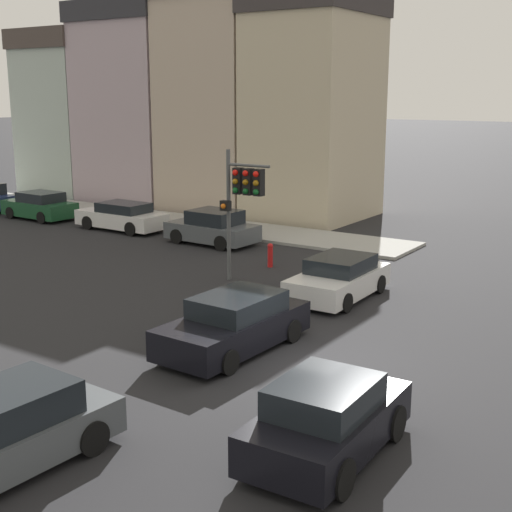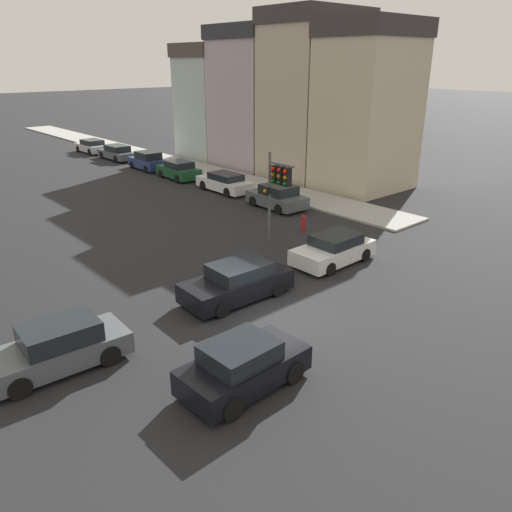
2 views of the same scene
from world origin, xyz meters
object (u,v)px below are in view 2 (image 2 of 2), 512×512
Objects in this scene: parked_car_1 at (225,183)px; fire_hydrant at (303,223)px; crossing_car_0 at (237,282)px; parked_car_3 at (148,161)px; crossing_car_1 at (243,366)px; parked_car_2 at (179,170)px; crossing_car_2 at (334,249)px; crossing_car_3 at (58,348)px; traffic_signal at (277,181)px; parked_car_0 at (277,197)px; parked_car_5 at (92,146)px; parked_car_4 at (117,153)px.

parked_car_1 reaches higher than fire_hydrant.
parked_car_3 reaches higher than crossing_car_0.
crossing_car_1 is 27.91m from parked_car_2.
parked_car_3 is at bearing -101.15° from crossing_car_2.
crossing_car_3 is at bearing 146.42° from parked_car_3.
crossing_car_1 is at bearing 131.66° from crossing_car_3.
crossing_car_0 is at bearing -176.15° from crossing_car_3.
traffic_signal is 7.13m from parked_car_0.
crossing_car_1 is at bearing -143.36° from fire_hydrant.
crossing_car_1 is 0.93× the size of crossing_car_2.
parked_car_0 is at bearing -118.72° from crossing_car_2.
parked_car_3 is 20.63m from fire_hydrant.
crossing_car_0 is 8.97m from fire_hydrant.
parked_car_3 reaches higher than crossing_car_2.
crossing_car_0 is 0.98× the size of parked_car_1.
parked_car_0 is 0.95× the size of parked_car_5.
crossing_car_2 is 1.02× the size of parked_car_0.
parked_car_0 is (4.47, 8.45, 0.06)m from crossing_car_2.
crossing_car_3 is at bearing 2.83° from crossing_car_0.
crossing_car_0 is 7.14m from crossing_car_3.
parked_car_3 is (17.35, 24.64, 0.02)m from crossing_car_3.
parked_car_2 is 1.01× the size of parked_car_3.
parked_car_1 is 1.08× the size of parked_car_5.
crossing_car_1 reaches higher than crossing_car_2.
crossing_car_3 is 15.70m from fire_hydrant.
parked_car_2 is (4.60, 16.10, -2.58)m from traffic_signal.
crossing_car_3 is 1.07× the size of parked_car_0.
parked_car_1 is at bearing 76.91° from fire_hydrant.
parked_car_5 is at bearing 85.96° from fire_hydrant.
parked_car_2 is (10.18, 19.71, -0.01)m from crossing_car_0.
parked_car_5 is (13.82, 40.38, -0.07)m from crossing_car_1.
parked_car_4 is 26.63m from fire_hydrant.
parked_car_2 is at bearing 178.08° from parked_car_5.
crossing_car_3 reaches higher than crossing_car_2.
parked_car_0 is at bearing 179.08° from parked_car_4.
parked_car_5 is 31.86m from fire_hydrant.
traffic_signal is 1.11× the size of crossing_car_2.
crossing_car_0 reaches higher than parked_car_2.
traffic_signal is 11.67m from parked_car_1.
crossing_car_1 is 0.94× the size of parked_car_3.
parked_car_2 is 0.89× the size of parked_car_4.
crossing_car_1 is at bearing 143.74° from parked_car_1.
parked_car_1 is at bearing -138.13° from crossing_car_3.
traffic_signal is 21.58m from parked_car_3.
fire_hydrant is at bearing -171.26° from traffic_signal.
crossing_car_1 is 0.91× the size of parked_car_5.
parked_car_0 reaches higher than parked_car_1.
parked_car_3 is at bearing -103.25° from traffic_signal.
parked_car_4 is (4.79, 26.93, -2.61)m from traffic_signal.
traffic_signal is 4.99× the size of fire_hydrant.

